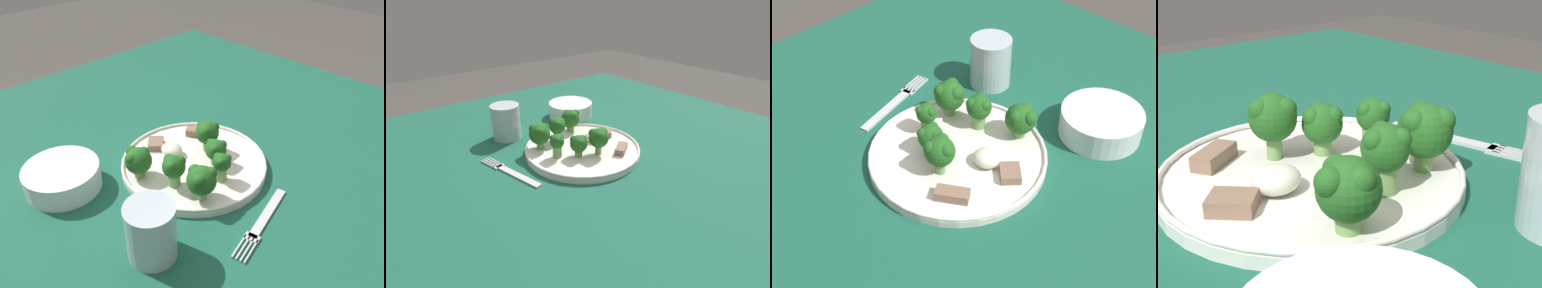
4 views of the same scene
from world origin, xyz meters
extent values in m
cube|color=#195642|center=(0.00, 0.00, 0.70)|extent=(1.13, 1.17, 0.03)
cylinder|color=brown|center=(0.50, 0.52, 0.34)|extent=(0.06, 0.06, 0.69)
cylinder|color=white|center=(-0.04, 0.03, 0.72)|extent=(0.28, 0.28, 0.01)
torus|color=white|center=(-0.04, 0.03, 0.73)|extent=(0.28, 0.28, 0.01)
cube|color=silver|center=(-0.22, 0.03, 0.72)|extent=(0.04, 0.13, 0.00)
cube|color=silver|center=(-0.23, 0.09, 0.72)|extent=(0.03, 0.02, 0.00)
cube|color=silver|center=(-0.23, 0.12, 0.72)|extent=(0.01, 0.05, 0.00)
cube|color=silver|center=(-0.24, 0.12, 0.72)|extent=(0.01, 0.05, 0.00)
cube|color=silver|center=(-0.24, 0.12, 0.72)|extent=(0.01, 0.05, 0.00)
cube|color=silver|center=(-0.25, 0.11, 0.72)|extent=(0.01, 0.05, 0.00)
cylinder|color=white|center=(0.08, 0.23, 0.74)|extent=(0.14, 0.14, 0.05)
cylinder|color=silver|center=(0.08, 0.23, 0.74)|extent=(0.11, 0.11, 0.03)
cylinder|color=#B2C1CC|center=(-0.14, 0.22, 0.76)|extent=(0.08, 0.08, 0.09)
cylinder|color=silver|center=(-0.14, 0.22, 0.74)|extent=(0.06, 0.06, 0.05)
cylinder|color=#709E56|center=(-0.07, 0.00, 0.74)|extent=(0.02, 0.02, 0.02)
sphere|color=#215B1E|center=(-0.07, 0.00, 0.76)|extent=(0.04, 0.04, 0.04)
sphere|color=#215B1E|center=(-0.06, 0.00, 0.77)|extent=(0.02, 0.02, 0.02)
sphere|color=#215B1E|center=(-0.08, 0.01, 0.77)|extent=(0.02, 0.02, 0.02)
sphere|color=#215B1E|center=(-0.08, -0.01, 0.77)|extent=(0.02, 0.02, 0.02)
cylinder|color=#709E56|center=(-0.03, -0.02, 0.74)|extent=(0.01, 0.01, 0.03)
sphere|color=#215B1E|center=(-0.03, -0.02, 0.77)|extent=(0.05, 0.05, 0.05)
sphere|color=#215B1E|center=(-0.02, -0.02, 0.78)|extent=(0.02, 0.02, 0.02)
sphere|color=#215B1E|center=(-0.04, -0.01, 0.78)|extent=(0.02, 0.02, 0.02)
sphere|color=#215B1E|center=(-0.04, -0.03, 0.78)|extent=(0.02, 0.02, 0.02)
cylinder|color=#709E56|center=(-0.11, 0.03, 0.74)|extent=(0.02, 0.02, 0.03)
sphere|color=#215B1E|center=(-0.11, 0.03, 0.77)|extent=(0.03, 0.03, 0.03)
sphere|color=#215B1E|center=(-0.10, 0.03, 0.77)|extent=(0.02, 0.02, 0.02)
sphere|color=#215B1E|center=(-0.12, 0.04, 0.77)|extent=(0.02, 0.02, 0.02)
sphere|color=#215B1E|center=(-0.12, 0.02, 0.77)|extent=(0.02, 0.02, 0.02)
cylinder|color=#709E56|center=(0.00, 0.13, 0.74)|extent=(0.02, 0.02, 0.02)
sphere|color=#215B1E|center=(0.00, 0.13, 0.76)|extent=(0.05, 0.05, 0.05)
sphere|color=#215B1E|center=(0.02, 0.13, 0.77)|extent=(0.02, 0.02, 0.02)
sphere|color=#215B1E|center=(0.00, 0.14, 0.77)|extent=(0.02, 0.02, 0.02)
sphere|color=#215B1E|center=(0.00, 0.11, 0.77)|extent=(0.02, 0.02, 0.02)
cylinder|color=#709E56|center=(-0.06, 0.10, 0.74)|extent=(0.02, 0.02, 0.03)
sphere|color=#215B1E|center=(-0.06, 0.10, 0.77)|extent=(0.04, 0.04, 0.04)
sphere|color=#215B1E|center=(-0.05, 0.10, 0.78)|extent=(0.02, 0.02, 0.02)
sphere|color=#215B1E|center=(-0.07, 0.11, 0.78)|extent=(0.02, 0.02, 0.02)
sphere|color=#215B1E|center=(-0.07, 0.09, 0.78)|extent=(0.02, 0.02, 0.02)
cylinder|color=#709E56|center=(-0.12, 0.09, 0.74)|extent=(0.02, 0.02, 0.02)
sphere|color=#215B1E|center=(-0.12, 0.09, 0.77)|extent=(0.05, 0.05, 0.05)
sphere|color=#215B1E|center=(-0.11, 0.09, 0.78)|extent=(0.02, 0.02, 0.02)
sphere|color=#215B1E|center=(-0.13, 0.10, 0.78)|extent=(0.02, 0.02, 0.02)
sphere|color=#215B1E|center=(-0.13, 0.08, 0.78)|extent=(0.02, 0.02, 0.02)
cube|color=#846651|center=(0.02, -0.05, 0.74)|extent=(0.05, 0.05, 0.02)
cube|color=#846651|center=(0.05, 0.04, 0.73)|extent=(0.05, 0.05, 0.01)
ellipsoid|color=silver|center=(0.01, 0.04, 0.74)|extent=(0.04, 0.04, 0.02)
camera|label=1|loc=(-0.45, 0.44, 1.17)|focal=35.00mm
camera|label=2|loc=(-0.46, -0.47, 1.07)|focal=28.00mm
camera|label=3|loc=(0.39, -0.41, 1.29)|focal=50.00mm
camera|label=4|loc=(0.22, 0.39, 0.94)|focal=50.00mm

